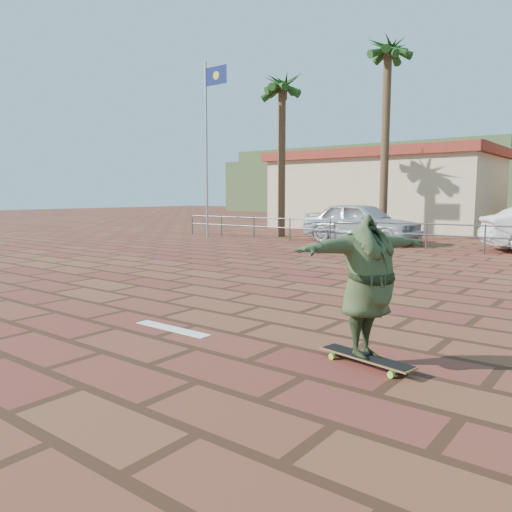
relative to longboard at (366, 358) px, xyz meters
The scene contains 11 objects.
ground 3.84m from the longboard, 165.96° to the left, with size 120.00×120.00×0.00m, color brown.
paint_stripe 3.03m from the longboard, behind, with size 1.40×0.22×0.01m, color white.
guardrail 13.47m from the longboard, 106.05° to the left, with size 24.06×0.06×1.00m.
flagpole 18.65m from the longboard, 138.73° to the left, with size 1.30×0.10×8.00m.
palm_far_left 19.48m from the longboard, 127.87° to the left, with size 2.40×2.40×8.25m.
palm_left 18.99m from the longboard, 112.87° to the left, with size 2.40×2.40×9.45m.
building_west 25.00m from the longboard, 112.97° to the left, with size 12.60×7.60×4.50m.
hill_back 62.59m from the longboard, 114.31° to the left, with size 35.00×14.00×8.00m, color #384C28.
longboard is the anchor object (origin of this frame).
skateboarder 0.85m from the longboard, 90.00° to the right, with size 2.05×0.56×1.67m, color #364525.
car_silver 15.53m from the longboard, 116.08° to the left, with size 2.02×5.01×1.71m, color #B1B5B9.
Camera 1 is at (6.15, -6.21, 2.00)m, focal length 35.00 mm.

